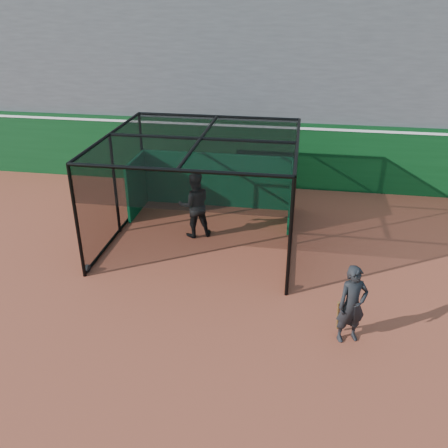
# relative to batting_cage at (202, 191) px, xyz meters

# --- Properties ---
(ground) EXTENTS (120.00, 120.00, 0.00)m
(ground) POSITION_rel_batting_cage_xyz_m (0.74, -3.75, -1.56)
(ground) COLOR #98432C
(ground) RESTS_ON ground
(outfield_wall) EXTENTS (50.00, 0.50, 2.50)m
(outfield_wall) POSITION_rel_batting_cage_xyz_m (0.74, 4.75, -0.27)
(outfield_wall) COLOR #0A3714
(outfield_wall) RESTS_ON ground
(grandstand) EXTENTS (50.00, 7.85, 8.95)m
(grandstand) POSITION_rel_batting_cage_xyz_m (0.74, 8.52, 2.92)
(grandstand) COLOR #4C4C4F
(grandstand) RESTS_ON ground
(batting_cage) EXTENTS (5.42, 5.34, 3.12)m
(batting_cage) POSITION_rel_batting_cage_xyz_m (0.00, 0.00, 0.00)
(batting_cage) COLOR black
(batting_cage) RESTS_ON ground
(batter) EXTENTS (1.21, 1.09, 2.04)m
(batter) POSITION_rel_batting_cage_xyz_m (-0.27, 0.15, -0.54)
(batter) COLOR black
(batter) RESTS_ON ground
(on_deck_player) EXTENTS (0.77, 0.64, 1.80)m
(on_deck_player) POSITION_rel_batting_cage_xyz_m (4.05, -4.10, -0.66)
(on_deck_player) COLOR black
(on_deck_player) RESTS_ON ground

